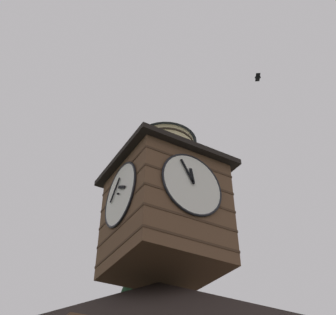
{
  "coord_description": "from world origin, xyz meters",
  "views": [
    {
      "loc": [
        8.99,
        13.04,
        2.34
      ],
      "look_at": [
        0.87,
        -0.69,
        14.46
      ],
      "focal_mm": 45.95,
      "sensor_mm": 36.0,
      "label": 1
    }
  ],
  "objects": [
    {
      "name": "flying_bird_high",
      "position": [
        -2.01,
        3.01,
        18.04
      ],
      "size": [
        0.46,
        0.54,
        0.17
      ],
      "color": "black"
    },
    {
      "name": "clock_tower",
      "position": [
        1.01,
        -0.73,
        12.01
      ],
      "size": [
        4.87,
        4.87,
        7.72
      ],
      "color": "brown",
      "rests_on": "building_main"
    }
  ]
}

